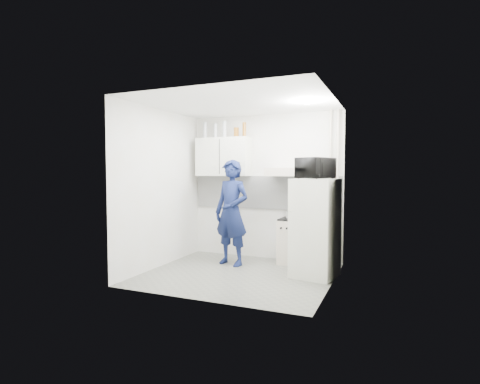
% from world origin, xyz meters
% --- Properties ---
extents(floor, '(2.80, 2.80, 0.00)m').
position_xyz_m(floor, '(0.00, 0.00, 0.00)').
color(floor, '#595B53').
rests_on(floor, ground).
extents(ceiling, '(2.80, 2.80, 0.00)m').
position_xyz_m(ceiling, '(0.00, 0.00, 2.60)').
color(ceiling, white).
rests_on(ceiling, wall_back).
extents(wall_back, '(2.80, 0.00, 2.80)m').
position_xyz_m(wall_back, '(0.00, 1.25, 1.30)').
color(wall_back, beige).
rests_on(wall_back, floor).
extents(wall_left, '(0.00, 2.60, 2.60)m').
position_xyz_m(wall_left, '(-1.40, 0.00, 1.30)').
color(wall_left, beige).
rests_on(wall_left, floor).
extents(wall_right, '(0.00, 2.60, 2.60)m').
position_xyz_m(wall_right, '(1.40, 0.00, 1.30)').
color(wall_right, beige).
rests_on(wall_right, floor).
extents(person, '(0.73, 0.57, 1.78)m').
position_xyz_m(person, '(-0.35, 0.54, 0.89)').
color(person, '#0F183E').
rests_on(person, floor).
extents(stove, '(0.47, 0.47, 0.75)m').
position_xyz_m(stove, '(0.60, 1.00, 0.38)').
color(stove, beige).
rests_on(stove, floor).
extents(fridge, '(0.70, 0.70, 1.47)m').
position_xyz_m(fridge, '(1.10, 0.35, 0.73)').
color(fridge, beige).
rests_on(fridge, floor).
extents(stove_top, '(0.45, 0.45, 0.03)m').
position_xyz_m(stove_top, '(0.60, 1.00, 0.76)').
color(stove_top, black).
rests_on(stove_top, stove).
extents(saucepan, '(0.20, 0.20, 0.11)m').
position_xyz_m(saucepan, '(0.55, 1.05, 0.83)').
color(saucepan, silver).
rests_on(saucepan, stove_top).
extents(microwave, '(0.66, 0.55, 0.31)m').
position_xyz_m(microwave, '(1.10, 0.35, 1.62)').
color(microwave, black).
rests_on(microwave, fridge).
extents(bottle_a, '(0.07, 0.07, 0.30)m').
position_xyz_m(bottle_a, '(-1.14, 1.07, 2.35)').
color(bottle_a, '#B2B7BC').
rests_on(bottle_a, upper_cabinet).
extents(bottle_c, '(0.06, 0.06, 0.27)m').
position_xyz_m(bottle_c, '(-0.92, 1.07, 2.33)').
color(bottle_c, '#B2B7BC').
rests_on(bottle_c, upper_cabinet).
extents(bottle_d, '(0.07, 0.07, 0.31)m').
position_xyz_m(bottle_d, '(-0.73, 1.07, 2.35)').
color(bottle_d, '#B2B7BC').
rests_on(bottle_d, upper_cabinet).
extents(canister_b, '(0.09, 0.09, 0.18)m').
position_xyz_m(canister_b, '(-0.49, 1.07, 2.29)').
color(canister_b, brown).
rests_on(canister_b, upper_cabinet).
extents(bottle_e, '(0.07, 0.07, 0.26)m').
position_xyz_m(bottle_e, '(-0.34, 1.07, 2.33)').
color(bottle_e, brown).
rests_on(bottle_e, upper_cabinet).
extents(upper_cabinet, '(1.00, 0.35, 0.70)m').
position_xyz_m(upper_cabinet, '(-0.75, 1.07, 1.85)').
color(upper_cabinet, beige).
rests_on(upper_cabinet, wall_back).
extents(range_hood, '(0.60, 0.50, 0.14)m').
position_xyz_m(range_hood, '(0.45, 1.00, 1.57)').
color(range_hood, beige).
rests_on(range_hood, wall_back).
extents(backsplash, '(2.74, 0.03, 0.60)m').
position_xyz_m(backsplash, '(0.00, 1.24, 1.20)').
color(backsplash, white).
rests_on(backsplash, wall_back).
extents(pipe_a, '(0.05, 0.05, 2.60)m').
position_xyz_m(pipe_a, '(1.30, 1.17, 1.30)').
color(pipe_a, beige).
rests_on(pipe_a, floor).
extents(pipe_b, '(0.04, 0.04, 2.60)m').
position_xyz_m(pipe_b, '(1.18, 1.17, 1.30)').
color(pipe_b, beige).
rests_on(pipe_b, floor).
extents(ceiling_spot_fixture, '(0.10, 0.10, 0.02)m').
position_xyz_m(ceiling_spot_fixture, '(1.00, 0.20, 2.57)').
color(ceiling_spot_fixture, white).
rests_on(ceiling_spot_fixture, ceiling).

